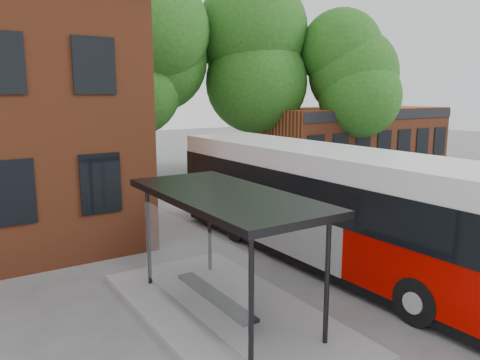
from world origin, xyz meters
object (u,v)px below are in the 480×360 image
bus_shelter (226,254)px  bicycle_3 (324,172)px  city_bus (333,207)px  bicycle_4 (342,171)px  bicycle_0 (290,175)px  bicycle_5 (339,171)px  bicycle_6 (345,168)px  bicycle_1 (328,176)px  bicycle_2 (305,173)px  bicycle_7 (360,166)px

bus_shelter → bicycle_3: (13.54, 11.29, -1.00)m
city_bus → bicycle_4: city_bus is taller
bicycle_0 → bicycle_5: (3.21, -0.66, 0.04)m
bicycle_3 → bicycle_6: bearing=-91.8°
bicycle_3 → bicycle_5: bicycle_5 is taller
bicycle_1 → bicycle_2: (-0.35, 1.57, -0.07)m
bicycle_1 → bicycle_4: bicycle_1 is taller
bus_shelter → bicycle_4: size_ratio=3.86×
bicycle_1 → bicycle_5: 1.94m
bicycle_5 → bicycle_6: (1.10, 0.66, -0.02)m
bicycle_2 → bicycle_4: (2.09, -0.90, 0.06)m
bicycle_2 → bicycle_5: bicycle_5 is taller
bicycle_0 → bicycle_7: 5.18m
bicycle_6 → bicycle_5: bearing=134.6°
city_bus → bicycle_1: (8.44, 9.09, -1.21)m
bicycle_1 → bicycle_6: 3.22m
bicycle_1 → bicycle_3: (0.68, 1.06, -0.04)m
bicycle_0 → bicycle_1: 2.11m
bicycle_3 → bus_shelter: bearing=116.1°
bicycle_1 → bicycle_7: (3.70, 1.08, 0.07)m
bicycle_0 → bicycle_5: bicycle_5 is taller
city_bus → bicycle_2: bearing=51.8°
bicycle_2 → bicycle_7: size_ratio=0.86×
bicycle_1 → city_bus: bearing=143.8°
city_bus → bicycle_5: bearing=43.3°
bus_shelter → bicycle_7: bearing=34.3°
bus_shelter → bicycle_2: bearing=43.3°
bicycle_3 → bicycle_4: 1.13m
bicycle_6 → bicycle_2: bearing=102.6°
bicycle_1 → bicycle_6: bicycle_1 is taller
city_bus → bicycle_3: 13.70m
bicycle_2 → bicycle_4: 2.28m
city_bus → bicycle_3: bearing=47.0°
bicycle_3 → bicycle_4: bearing=-124.3°
bicycle_5 → bicycle_3: bearing=79.3°
bus_shelter → bicycle_7: size_ratio=3.78×
bicycle_2 → bicycle_5: (2.09, -0.71, 0.05)m
bicycle_0 → bicycle_7: bicycle_7 is taller
bicycle_7 → bus_shelter: bearing=118.8°
bicycle_5 → bicycle_6: bicycle_5 is taller
bus_shelter → bicycle_0: size_ratio=4.30×
bicycle_4 → city_bus: bearing=139.3°
bicycle_2 → bicycle_3: size_ratio=1.06×
bus_shelter → city_bus: size_ratio=0.52×
city_bus → bicycle_6: 15.53m
bus_shelter → city_bus: (4.43, 1.14, 0.26)m
bicycle_0 → bicycle_5: size_ratio=1.05×
bicycle_4 → bicycle_5: bearing=5.9°
city_bus → bicycle_6: size_ratio=7.90×
bicycle_7 → bicycle_3: bearing=84.9°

